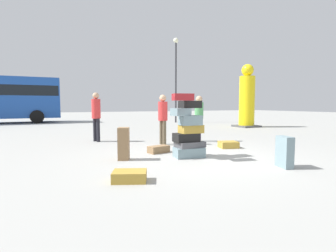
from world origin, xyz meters
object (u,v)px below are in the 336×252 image
suitcase_tan_foreground_far (130,176)px  suitcase_brown_upright_blue (124,144)px  suitcase_slate_behind_tower (285,152)px  suitcase_tower (188,132)px  suitcase_tan_right_side (228,145)px  person_bearded_onlooker (96,113)px  lamp_post (176,67)px  suitcase_brown_left_side (159,149)px  person_tourist_with_camera (199,114)px  yellow_dummy_statue (247,99)px  person_passerby_in_red (163,115)px

suitcase_tan_foreground_far → suitcase_brown_upright_blue: (0.39, 1.72, 0.29)m
suitcase_tan_foreground_far → suitcase_brown_upright_blue: size_ratio=0.74×
suitcase_slate_behind_tower → suitcase_tower: bearing=141.0°
suitcase_tower → suitcase_tan_right_side: size_ratio=2.92×
person_bearded_onlooker → lamp_post: bearing=116.8°
suitcase_tan_foreground_far → suitcase_brown_left_side: bearing=79.2°
suitcase_tan_right_side → suitcase_tan_foreground_far: suitcase_tan_right_side is taller
suitcase_tower → suitcase_slate_behind_tower: 2.19m
suitcase_tower → suitcase_brown_upright_blue: suitcase_tower is taller
suitcase_tower → person_tourist_with_camera: person_tourist_with_camera is taller
suitcase_brown_left_side → person_tourist_with_camera: person_tourist_with_camera is taller
suitcase_tower → yellow_dummy_statue: bearing=39.8°
suitcase_brown_upright_blue → suitcase_tan_foreground_far: bearing=-79.9°
suitcase_tan_foreground_far → person_bearded_onlooker: size_ratio=0.33×
suitcase_tan_foreground_far → yellow_dummy_statue: size_ratio=0.16×
suitcase_tan_foreground_far → person_tourist_with_camera: (3.60, 3.57, 0.86)m
suitcase_tan_foreground_far → person_bearded_onlooker: bearing=109.0°
suitcase_tan_right_side → yellow_dummy_statue: bearing=60.3°
person_tourist_with_camera → lamp_post: bearing=-178.6°
lamp_post → suitcase_brown_left_side: bearing=-119.3°
person_bearded_onlooker → lamp_post: size_ratio=0.29×
suitcase_slate_behind_tower → suitcase_brown_upright_blue: size_ratio=0.85×
person_bearded_onlooker → suitcase_slate_behind_tower: bearing=6.5°
person_tourist_with_camera → person_passerby_in_red: person_passerby_in_red is taller
suitcase_tan_right_side → suitcase_brown_left_side: (-2.20, 0.16, -0.00)m
suitcase_tower → suitcase_tan_foreground_far: bearing=-144.9°
suitcase_tower → suitcase_brown_left_side: (-0.42, 0.87, -0.54)m
yellow_dummy_statue → lamp_post: (-1.94, 5.12, 2.33)m
person_bearded_onlooker → yellow_dummy_statue: yellow_dummy_statue is taller
person_passerby_in_red → suitcase_brown_upright_blue: bearing=-47.6°
suitcase_slate_behind_tower → suitcase_brown_upright_blue: suitcase_brown_upright_blue is taller
person_tourist_with_camera → yellow_dummy_statue: 6.86m
suitcase_tan_right_side → suitcase_brown_upright_blue: bearing=-158.3°
suitcase_brown_upright_blue → yellow_dummy_statue: (8.84, 5.71, 1.19)m
suitcase_tan_right_side → suitcase_tower: bearing=-142.3°
suitcase_brown_left_side → person_tourist_with_camera: size_ratio=0.35×
suitcase_brown_upright_blue → person_bearded_onlooker: size_ratio=0.45×
suitcase_tan_foreground_far → lamp_post: 15.02m
suitcase_tower → suitcase_brown_left_side: bearing=115.6°
person_bearded_onlooker → suitcase_tower: bearing=1.8°
suitcase_tan_foreground_far → suitcase_tower: bearing=58.3°
suitcase_tan_foreground_far → yellow_dummy_statue: bearing=62.0°
suitcase_slate_behind_tower → person_tourist_with_camera: 4.07m
suitcase_slate_behind_tower → lamp_post: 14.09m
suitcase_brown_left_side → person_bearded_onlooker: person_bearded_onlooker is taller
suitcase_tan_foreground_far → person_passerby_in_red: 4.17m
suitcase_slate_behind_tower → person_tourist_with_camera: person_tourist_with_camera is taller
suitcase_tower → person_bearded_onlooker: bearing=112.2°
suitcase_brown_upright_blue → person_bearded_onlooker: person_bearded_onlooker is taller
yellow_dummy_statue → lamp_post: 5.95m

